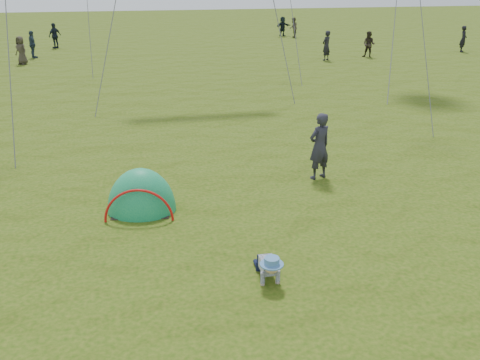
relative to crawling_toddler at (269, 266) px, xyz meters
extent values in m
plane|color=#1F4307|center=(0.75, 0.26, -0.30)|extent=(140.00, 140.00, 0.00)
ellipsoid|color=#0D7A53|center=(-2.14, 3.56, -0.30)|extent=(1.78, 1.55, 2.08)
imported|color=#262430|center=(2.63, 4.69, 0.61)|extent=(0.77, 0.65, 1.82)
imported|color=#283849|center=(-7.97, 28.54, 0.56)|extent=(0.79, 1.08, 1.71)
imported|color=#3A3329|center=(-8.28, 26.15, 0.53)|extent=(0.95, 0.92, 1.64)
imported|color=black|center=(10.99, 36.95, 0.51)|extent=(1.54, 1.09, 1.60)
imported|color=black|center=(10.00, 23.84, 0.60)|extent=(0.78, 0.73, 1.80)
imported|color=#423930|center=(11.58, 35.81, 0.51)|extent=(0.87, 0.96, 1.60)
imported|color=black|center=(-7.07, 33.03, 0.58)|extent=(1.02, 1.05, 1.76)
imported|color=black|center=(20.46, 25.35, 0.57)|extent=(0.72, 0.76, 1.74)
imported|color=#2C241D|center=(13.10, 24.43, 0.52)|extent=(1.00, 0.99, 1.63)
camera|label=1|loc=(-2.25, -8.14, 5.00)|focal=40.00mm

